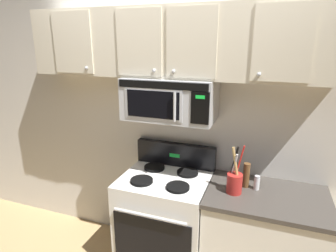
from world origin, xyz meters
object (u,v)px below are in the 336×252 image
Objects in this scene: utensil_crock_red at (234,181)px; stove_range at (166,220)px; over_range_microwave at (170,99)px; pepper_mill at (246,175)px; salt_shaker at (257,183)px.

stove_range is at bearing 174.94° from utensil_crock_red.
over_range_microwave reaches higher than pepper_mill.
salt_shaker is 0.57× the size of pepper_mill.
pepper_mill reaches higher than salt_shaker.
over_range_microwave reaches higher than utensil_crock_red.
salt_shaker is at bearing 34.35° from utensil_crock_red.
over_range_microwave is at bearing 175.65° from salt_shaker.
over_range_microwave is 3.71× the size of pepper_mill.
stove_range is 0.80m from utensil_crock_red.
over_range_microwave is 0.88m from pepper_mill.
stove_range is 5.47× the size of pepper_mill.
over_range_microwave is 1.93× the size of utensil_crock_red.
pepper_mill is (0.67, 0.07, 0.53)m from stove_range.
over_range_microwave is 0.84m from utensil_crock_red.
pepper_mill is (0.67, -0.04, -0.57)m from over_range_microwave.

